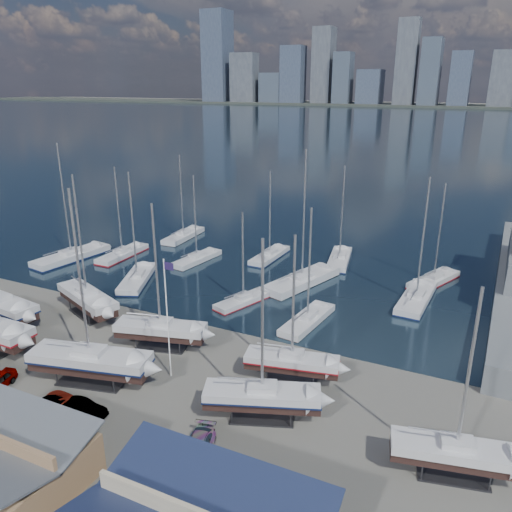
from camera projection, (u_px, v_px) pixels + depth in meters
The scene contains 27 objects.
ground at pixel (143, 366), 47.82m from camera, with size 1400.00×1400.00×0.00m, color #605E59.
water at pixel (449, 126), 312.58m from camera, with size 1400.00×600.00×0.40m, color #192B3B.
far_shore at pixel (472, 106), 534.19m from camera, with size 1400.00×80.00×2.20m, color #2D332D.
skyline at pixel (469, 69), 519.48m from camera, with size 639.14×43.80×107.69m.
sailboat_cradle_0 at pixel (0, 305), 56.10m from camera, with size 10.78×4.26×16.89m.
sailboat_cradle_2 at pixel (87, 298), 57.79m from camera, with size 10.47×6.42×16.51m.
sailboat_cradle_3 at pixel (90, 361), 44.74m from camera, with size 11.54×5.57×17.83m.
sailboat_cradle_4 at pixel (161, 329), 50.66m from camera, with size 9.59×4.85×15.15m.
sailboat_cradle_5 at pixel (262, 396), 39.87m from camera, with size 9.74×5.76×15.28m.
sailboat_cradle_6 at pixel (292, 362), 44.94m from camera, with size 8.82×4.06×13.93m.
sailboat_cradle_7 at pixel (456, 452), 33.89m from camera, with size 8.92×4.12×14.19m.
sailboat_moored_0 at pixel (72, 258), 76.44m from camera, with size 5.44×12.76×18.48m.
sailboat_moored_1 at pixel (123, 255), 77.71m from camera, with size 2.78×9.85×14.72m.
sailboat_moored_2 at pixel (184, 237), 86.86m from camera, with size 3.13×10.11×15.14m.
sailboat_moored_3 at pixel (137, 280), 67.97m from camera, with size 6.83×10.87×15.78m.
sailboat_moored_4 at pixel (197, 260), 75.66m from camera, with size 3.89×9.40×13.77m.
sailboat_moored_5 at pixel (270, 257), 76.96m from camera, with size 3.09×9.62×14.22m.
sailboat_moored_6 at pixel (243, 301), 61.35m from camera, with size 4.93×8.39×12.12m.
sailboat_moored_7 at pixel (302, 282), 67.07m from camera, with size 7.25×12.94×18.83m.
sailboat_moored_8 at pixel (339, 260), 75.42m from camera, with size 4.57×10.54×15.25m.
sailboat_moored_9 at pixel (307, 321), 56.21m from camera, with size 3.77×9.57×14.06m.
sailboat_moored_10 at pixel (416, 300), 61.68m from camera, with size 3.71×11.09×16.34m.
sailboat_moored_11 at pixel (434, 281), 67.61m from camera, with size 6.20×9.85×14.30m.
car_b at pixel (82, 409), 40.50m from camera, with size 1.45×4.16×1.37m, color gray.
car_c at pixel (40, 414), 39.78m from camera, with size 2.62×5.69×1.58m, color gray.
car_d at pixel (198, 448), 36.15m from camera, with size 1.94×4.77×1.38m, color gray.
flagpole at pixel (168, 312), 44.08m from camera, with size 1.02×0.12×11.53m.
Camera 1 is at (27.57, -43.04, 25.79)m, focal length 35.00 mm.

